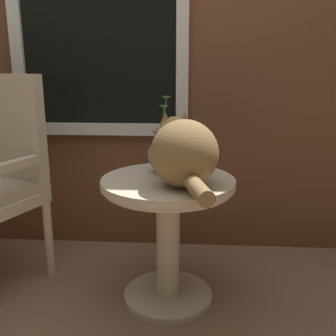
# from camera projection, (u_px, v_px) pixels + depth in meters

# --- Properties ---
(ground_plane) EXTENTS (6.00, 6.00, 0.00)m
(ground_plane) POSITION_uv_depth(u_px,v_px,m) (130.00, 316.00, 1.77)
(ground_plane) COLOR #7F6047
(back_wall) EXTENTS (4.00, 0.07, 2.60)m
(back_wall) POSITION_uv_depth(u_px,v_px,m) (145.00, 32.00, 2.20)
(back_wall) COLOR brown
(back_wall) RESTS_ON ground_plane
(wicker_side_table) EXTENTS (0.61, 0.61, 0.61)m
(wicker_side_table) POSITION_uv_depth(u_px,v_px,m) (168.00, 215.00, 1.81)
(wicker_side_table) COLOR beige
(wicker_side_table) RESTS_ON ground_plane
(cat) EXTENTS (0.35, 0.61, 0.29)m
(cat) POSITION_uv_depth(u_px,v_px,m) (183.00, 151.00, 1.64)
(cat) COLOR olive
(cat) RESTS_ON wicker_side_table
(pewter_vase_with_ivy) EXTENTS (0.15, 0.15, 0.36)m
(pewter_vase_with_ivy) POSITION_uv_depth(u_px,v_px,m) (163.00, 152.00, 1.84)
(pewter_vase_with_ivy) COLOR gray
(pewter_vase_with_ivy) RESTS_ON wicker_side_table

